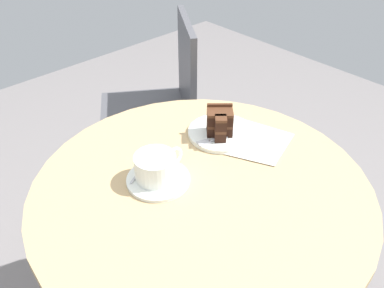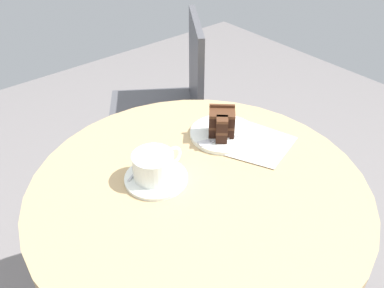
{
  "view_description": "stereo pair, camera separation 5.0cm",
  "coord_description": "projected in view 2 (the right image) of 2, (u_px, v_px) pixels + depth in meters",
  "views": [
    {
      "loc": [
        -0.52,
        -0.53,
        1.37
      ],
      "look_at": [
        0.06,
        0.1,
        0.73
      ],
      "focal_mm": 38.0,
      "sensor_mm": 36.0,
      "label": 1
    },
    {
      "loc": [
        -0.49,
        -0.56,
        1.37
      ],
      "look_at": [
        0.06,
        0.1,
        0.73
      ],
      "focal_mm": 38.0,
      "sensor_mm": 36.0,
      "label": 2
    }
  ],
  "objects": [
    {
      "name": "cafe_table",
      "position": [
        198.0,
        216.0,
        1.06
      ],
      "size": [
        0.84,
        0.84,
        0.69
      ],
      "color": "tan",
      "rests_on": "ground"
    },
    {
      "name": "saucer",
      "position": [
        156.0,
        178.0,
        1.02
      ],
      "size": [
        0.16,
        0.16,
        0.01
      ],
      "color": "silver",
      "rests_on": "cafe_table"
    },
    {
      "name": "coffee_cup",
      "position": [
        154.0,
        165.0,
        1.0
      ],
      "size": [
        0.14,
        0.1,
        0.07
      ],
      "color": "silver",
      "rests_on": "saucer"
    },
    {
      "name": "teaspoon",
      "position": [
        142.0,
        165.0,
        1.05
      ],
      "size": [
        0.1,
        0.05,
        0.0
      ],
      "rotation": [
        0.0,
        0.0,
        0.47
      ],
      "color": "#B7B7BC",
      "rests_on": "saucer"
    },
    {
      "name": "cake_plate",
      "position": [
        223.0,
        134.0,
        1.17
      ],
      "size": [
        0.19,
        0.19,
        0.01
      ],
      "color": "silver",
      "rests_on": "cafe_table"
    },
    {
      "name": "cake_slice",
      "position": [
        222.0,
        124.0,
        1.13
      ],
      "size": [
        0.09,
        0.09,
        0.08
      ],
      "rotation": [
        0.0,
        0.0,
        3.97
      ],
      "color": "black",
      "rests_on": "cake_plate"
    },
    {
      "name": "fork",
      "position": [
        217.0,
        140.0,
        1.13
      ],
      "size": [
        0.14,
        0.06,
        0.0
      ],
      "rotation": [
        0.0,
        0.0,
        2.81
      ],
      "color": "#B7B7BC",
      "rests_on": "cake_plate"
    },
    {
      "name": "napkin",
      "position": [
        257.0,
        144.0,
        1.14
      ],
      "size": [
        0.22,
        0.21,
        0.0
      ],
      "rotation": [
        0.0,
        0.0,
        3.44
      ],
      "color": "silver",
      "rests_on": "cafe_table"
    },
    {
      "name": "cafe_chair",
      "position": [
        173.0,
        99.0,
        1.7
      ],
      "size": [
        0.53,
        0.53,
        0.84
      ],
      "rotation": [
        0.0,
        0.0,
        4.11
      ],
      "color": "#4C4C51",
      "rests_on": "ground"
    }
  ]
}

